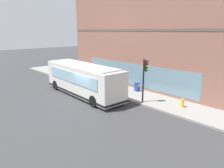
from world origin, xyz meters
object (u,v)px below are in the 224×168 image
Objects in this scene: city_bus_nearside at (83,80)px; traffic_light_near_corner at (145,73)px; fire_hydrant at (182,103)px; pedestrian_by_light_pole at (117,82)px; pedestrian_walking_along_curb at (74,73)px; newspaper_vending_box at (137,87)px.

traffic_light_near_corner is (2.38, -5.68, 1.21)m from city_bus_nearside.
pedestrian_by_light_pole is at bearing 96.14° from fire_hydrant.
pedestrian_walking_along_curb is 7.36m from pedestrian_by_light_pole.
newspaper_vending_box is at bearing -38.96° from pedestrian_by_light_pole.
pedestrian_walking_along_curb is at bearing 64.88° from city_bus_nearside.
city_bus_nearside is 5.59m from newspaper_vending_box.
city_bus_nearside is 5.77× the size of pedestrian_by_light_pole.
traffic_light_near_corner is at bearing -129.96° from newspaper_vending_box.
pedestrian_by_light_pole is 1.95× the size of newspaper_vending_box.
fire_hydrant is (3.76, -8.57, -1.04)m from city_bus_nearside.
newspaper_vending_box reaches higher than fire_hydrant.
fire_hydrant is at bearing -83.86° from pedestrian_by_light_pole.
traffic_light_near_corner reaches higher than newspaper_vending_box.
traffic_light_near_corner reaches higher than pedestrian_walking_along_curb.
traffic_light_near_corner is at bearing -99.24° from pedestrian_by_light_pole.
newspaper_vending_box is at bearing -77.09° from pedestrian_walking_along_curb.
city_bus_nearside is 2.71× the size of traffic_light_near_corner.
city_bus_nearside is 11.26× the size of newspaper_vending_box.
fire_hydrant is at bearing -98.70° from newspaper_vending_box.
pedestrian_walking_along_curb reaches higher than newspaper_vending_box.
pedestrian_by_light_pole is at bearing -30.11° from city_bus_nearside.
city_bus_nearside is 6.28m from traffic_light_near_corner.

